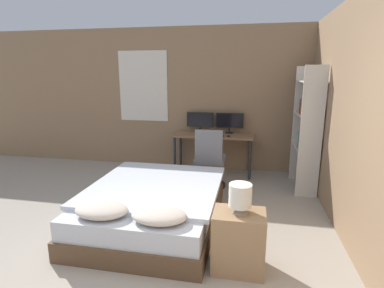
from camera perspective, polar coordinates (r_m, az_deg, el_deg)
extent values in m
cube|color=#8E7051|center=(5.82, 2.95, 8.41)|extent=(12.00, 0.06, 2.70)
cube|color=silver|center=(6.08, -9.28, 10.78)|extent=(0.98, 0.01, 1.36)
cube|color=#A3B2CC|center=(6.09, -9.26, 10.79)|extent=(0.90, 0.01, 1.28)
cube|color=#8E7051|center=(3.60, 28.72, 3.84)|extent=(0.06, 12.00, 2.70)
cube|color=brown|center=(3.88, -7.18, -13.31)|extent=(1.53, 1.98, 0.22)
cube|color=silver|center=(3.79, -7.28, -10.35)|extent=(1.47, 1.92, 0.22)
cube|color=silver|center=(3.84, -6.78, -7.84)|extent=(1.57, 1.66, 0.05)
ellipsoid|color=beige|center=(3.21, -16.86, -11.93)|extent=(0.55, 0.38, 0.13)
ellipsoid|color=beige|center=(2.99, -6.26, -13.34)|extent=(0.55, 0.38, 0.13)
cube|color=#997551|center=(3.00, 8.83, -17.83)|extent=(0.48, 0.36, 0.59)
cylinder|color=gray|center=(2.86, 9.05, -12.64)|extent=(0.15, 0.15, 0.01)
cylinder|color=gray|center=(2.85, 9.07, -12.06)|extent=(0.02, 0.02, 0.05)
cylinder|color=silver|center=(2.79, 9.17, -9.61)|extent=(0.21, 0.21, 0.21)
cube|color=#846042|center=(5.54, 4.09, 1.68)|extent=(1.46, 0.57, 0.03)
cylinder|color=#2D2D33|center=(5.52, -3.31, -2.32)|extent=(0.05, 0.05, 0.72)
cylinder|color=#2D2D33|center=(5.36, 10.95, -3.03)|extent=(0.05, 0.05, 0.72)
cylinder|color=#2D2D33|center=(5.97, -2.18, -1.13)|extent=(0.05, 0.05, 0.72)
cylinder|color=#2D2D33|center=(5.82, 10.99, -1.75)|extent=(0.05, 0.05, 0.72)
cylinder|color=black|center=(5.76, 1.57, 2.36)|extent=(0.16, 0.16, 0.01)
cylinder|color=black|center=(5.75, 1.57, 2.86)|extent=(0.03, 0.03, 0.09)
cube|color=black|center=(5.72, 1.58, 4.68)|extent=(0.52, 0.03, 0.28)
cube|color=black|center=(5.70, 1.56, 4.66)|extent=(0.49, 0.00, 0.25)
cylinder|color=black|center=(5.69, 7.11, 2.14)|extent=(0.16, 0.16, 0.01)
cylinder|color=black|center=(5.68, 7.13, 2.64)|extent=(0.03, 0.03, 0.09)
cube|color=black|center=(5.65, 7.18, 4.49)|extent=(0.52, 0.03, 0.28)
cube|color=black|center=(5.64, 7.17, 4.46)|extent=(0.49, 0.00, 0.25)
cube|color=black|center=(5.36, 3.85, 1.55)|extent=(0.41, 0.13, 0.02)
ellipsoid|color=black|center=(5.33, 7.00, 1.52)|extent=(0.07, 0.05, 0.04)
cylinder|color=black|center=(5.09, 3.44, -7.73)|extent=(0.52, 0.52, 0.04)
cylinder|color=gray|center=(5.01, 3.47, -5.45)|extent=(0.05, 0.05, 0.39)
cube|color=slate|center=(4.94, 3.51, -2.93)|extent=(0.48, 0.48, 0.07)
cube|color=slate|center=(4.67, 3.20, -0.31)|extent=(0.43, 0.05, 0.50)
cube|color=beige|center=(4.70, 21.73, 1.79)|extent=(0.32, 0.02, 1.96)
cube|color=beige|center=(5.49, 20.26, 3.42)|extent=(0.32, 0.02, 1.96)
cube|color=beige|center=(5.15, 20.67, -0.55)|extent=(0.32, 0.79, 0.02)
cube|color=beige|center=(5.06, 21.16, 5.29)|extent=(0.32, 0.79, 0.02)
cube|color=beige|center=(5.02, 21.65, 11.05)|extent=(0.32, 0.79, 0.02)
cube|color=#28282D|center=(4.77, 21.48, -0.18)|extent=(0.26, 0.03, 0.22)
cube|color=#B2332D|center=(4.81, 21.40, 0.07)|extent=(0.26, 0.04, 0.24)
cube|color=teal|center=(4.86, 21.29, 0.03)|extent=(0.26, 0.04, 0.21)
cube|color=gold|center=(4.91, 21.20, 0.08)|extent=(0.26, 0.02, 0.20)
cube|color=#337042|center=(4.94, 21.13, 0.38)|extent=(0.26, 0.03, 0.23)
cube|color=teal|center=(4.99, 21.03, 0.22)|extent=(0.26, 0.03, 0.18)
cube|color=teal|center=(5.01, 21.01, 0.74)|extent=(0.26, 0.02, 0.27)
cube|color=#BCB29E|center=(5.04, 20.95, 0.79)|extent=(0.26, 0.04, 0.26)
cube|color=#28282D|center=(4.69, 21.99, 5.91)|extent=(0.26, 0.04, 0.18)
cube|color=#7A387F|center=(4.74, 21.90, 6.18)|extent=(0.26, 0.04, 0.21)
cube|color=#B2332D|center=(4.79, 21.80, 6.26)|extent=(0.26, 0.04, 0.21)
cube|color=#7A387F|center=(4.83, 21.69, 6.09)|extent=(0.26, 0.04, 0.18)
cube|color=#B2332D|center=(4.87, 21.64, 6.60)|extent=(0.26, 0.04, 0.25)
cube|color=orange|center=(4.92, 21.52, 6.49)|extent=(0.26, 0.03, 0.22)
cube|color=#28282D|center=(4.96, 21.44, 6.48)|extent=(0.26, 0.04, 0.21)
cube|color=#337042|center=(5.00, 21.36, 6.58)|extent=(0.26, 0.04, 0.22)
cube|color=#B2332D|center=(5.05, 21.26, 6.65)|extent=(0.26, 0.04, 0.22)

